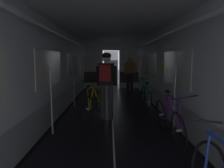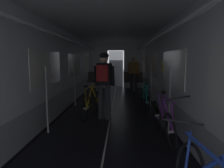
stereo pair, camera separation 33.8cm
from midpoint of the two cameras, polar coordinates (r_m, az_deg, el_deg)
The scene contains 8 objects.
train_car_shell at distance 5.60m, azimuth -1.66°, elevation 8.41°, with size 3.14×12.34×2.57m.
bench_seat_far_left at distance 10.16m, azimuth -6.29°, elevation 1.29°, with size 0.98×0.51×0.95m.
bench_seat_far_right at distance 10.15m, azimuth 3.88°, elevation 1.31°, with size 0.98×0.51×0.95m.
bicycle_teal at distance 6.37m, azimuth 7.98°, elevation -3.73°, with size 0.44×1.69×0.94m.
bicycle_purple at distance 4.16m, azimuth 13.62°, elevation -9.62°, with size 0.44×1.69×0.96m.
person_cyclist_aisle at distance 5.16m, azimuth -3.45°, elevation 1.57°, with size 0.55×0.43×1.73m.
bicycle_yellow_in_aisle at distance 5.56m, azimuth -6.77°, elevation -5.26°, with size 0.55×1.66×0.94m.
person_standing_near_bench at distance 9.74m, azimuth 4.09°, elevation 3.48°, with size 0.53×0.23×1.69m.
Camera 1 is at (-0.07, -2.00, 1.55)m, focal length 32.41 mm.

